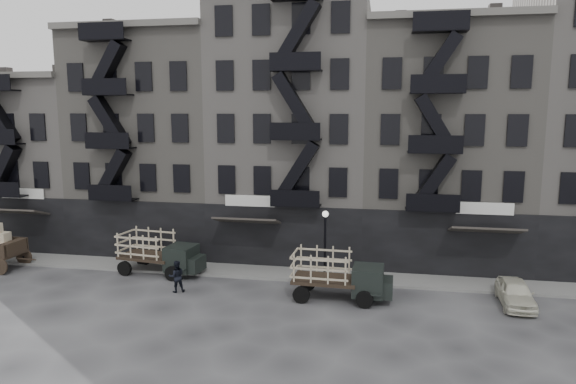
% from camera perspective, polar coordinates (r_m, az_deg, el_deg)
% --- Properties ---
extents(ground, '(140.00, 140.00, 0.00)m').
position_cam_1_polar(ground, '(28.30, -2.69, -11.45)').
color(ground, '#38383A').
rests_on(ground, ground).
extents(sidewalk, '(55.00, 2.50, 0.15)m').
position_cam_1_polar(sidewalk, '(31.73, -1.14, -8.99)').
color(sidewalk, slate).
rests_on(sidewalk, ground).
extents(building_west, '(10.00, 11.35, 13.20)m').
position_cam_1_polar(building_west, '(44.31, -25.72, 3.12)').
color(building_west, gray).
rests_on(building_west, ground).
extents(building_midwest, '(10.00, 11.35, 16.20)m').
position_cam_1_polar(building_midwest, '(39.15, -13.90, 5.29)').
color(building_midwest, gray).
rests_on(building_midwest, ground).
extents(building_center, '(10.00, 11.35, 18.20)m').
position_cam_1_polar(building_center, '(36.16, 0.75, 6.85)').
color(building_center, gray).
rests_on(building_center, ground).
extents(building_mideast, '(10.00, 11.35, 16.20)m').
position_cam_1_polar(building_mideast, '(35.92, 16.73, 4.85)').
color(building_mideast, gray).
rests_on(building_mideast, ground).
extents(lamp_post, '(0.36, 0.36, 4.28)m').
position_cam_1_polar(lamp_post, '(29.44, 4.14, -4.96)').
color(lamp_post, black).
rests_on(lamp_post, ground).
extents(stake_truck_west, '(5.41, 2.70, 2.62)m').
position_cam_1_polar(stake_truck_west, '(32.42, -14.15, -6.26)').
color(stake_truck_west, black).
rests_on(stake_truck_west, ground).
extents(stake_truck_east, '(5.28, 2.32, 2.61)m').
position_cam_1_polar(stake_truck_east, '(27.45, 5.66, -8.85)').
color(stake_truck_east, black).
rests_on(stake_truck_east, ground).
extents(car_east, '(1.68, 3.93, 1.32)m').
position_cam_1_polar(car_east, '(29.21, 23.95, -10.20)').
color(car_east, beige).
rests_on(car_east, ground).
extents(pedestrian_mid, '(1.08, 0.99, 1.78)m').
position_cam_1_polar(pedestrian_mid, '(29.20, -12.28, -9.15)').
color(pedestrian_mid, black).
rests_on(pedestrian_mid, ground).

